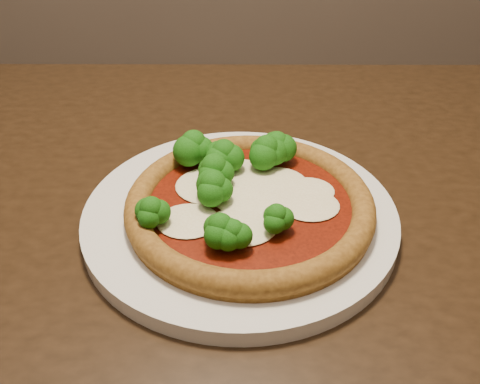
{
  "coord_description": "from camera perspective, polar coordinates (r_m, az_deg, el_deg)",
  "views": [
    {
      "loc": [
        0.09,
        -0.52,
        1.12
      ],
      "look_at": [
        0.1,
        -0.07,
        0.79
      ],
      "focal_mm": 40.0,
      "sensor_mm": 36.0,
      "label": 1
    }
  ],
  "objects": [
    {
      "name": "pizza",
      "position": [
        0.56,
        0.53,
        -0.56
      ],
      "size": [
        0.26,
        0.26,
        0.06
      ],
      "rotation": [
        0.0,
        0.0,
        0.24
      ],
      "color": "#8E5F22",
      "rests_on": "plate"
    },
    {
      "name": "dining_table",
      "position": [
        0.68,
        -3.01,
        -7.52
      ],
      "size": [
        1.22,
        0.84,
        0.75
      ],
      "rotation": [
        0.0,
        0.0,
        -0.03
      ],
      "color": "black",
      "rests_on": "floor"
    },
    {
      "name": "plate",
      "position": [
        0.58,
        0.0,
        -2.49
      ],
      "size": [
        0.34,
        0.34,
        0.02
      ],
      "primitive_type": "cylinder",
      "color": "silver",
      "rests_on": "dining_table"
    }
  ]
}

